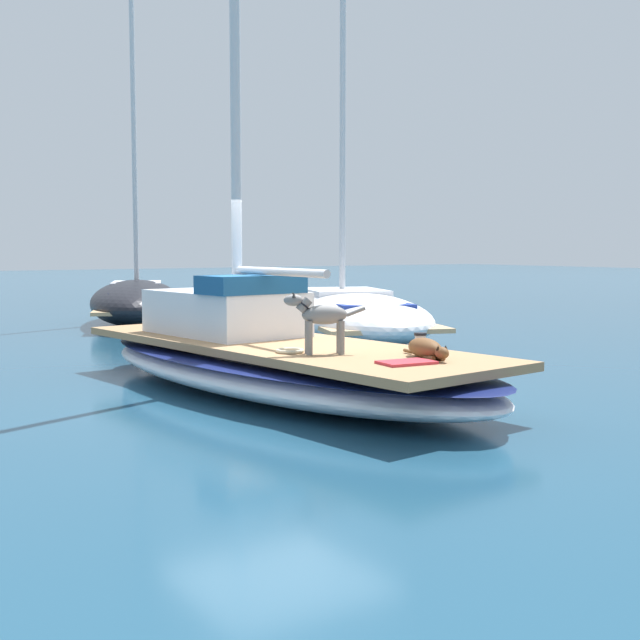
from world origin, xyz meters
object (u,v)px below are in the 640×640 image
Objects in this scene: dog_brown at (426,349)px; moored_boat_starboard_side at (350,314)px; dog_grey at (321,317)px; moored_boat_far_astern at (136,300)px; sailboat_main at (277,367)px; coiled_rope at (290,351)px; deck_towel at (406,362)px; deck_winch at (420,342)px.

moored_boat_starboard_side is at bearing 60.92° from dog_brown.
moored_boat_starboard_side is at bearing 51.94° from dog_grey.
moored_boat_starboard_side is at bearing -68.84° from moored_boat_far_astern.
sailboat_main is 1.04× the size of moored_boat_starboard_side.
sailboat_main is 23.08× the size of coiled_rope.
dog_brown is 1.07× the size of dog_grey.
dog_brown is at bearing -119.08° from moored_boat_starboard_side.
dog_brown is 1.69× the size of deck_towel.
coiled_rope is (-0.98, 1.23, -0.08)m from dog_brown.
deck_towel is (0.32, -1.14, -0.41)m from dog_grey.
coiled_rope is (-0.22, 0.30, -0.40)m from dog_grey.
moored_boat_starboard_side is (4.64, 5.35, -0.15)m from coiled_rope.
sailboat_main is at bearing 67.06° from coiled_rope.
deck_winch is 11.90m from moored_boat_far_astern.
moored_boat_far_astern is (1.40, 12.42, -0.19)m from dog_brown.
dog_grey is 4.23× the size of deck_winch.
dog_grey is (-0.76, 0.93, 0.32)m from dog_brown.
deck_winch is (1.15, -0.37, -0.32)m from dog_grey.
moored_boat_starboard_side is (2.26, -5.84, -0.04)m from moored_boat_far_astern.
moored_boat_far_astern is at bearing 111.16° from moored_boat_starboard_side.
moored_boat_far_astern reaches higher than dog_grey.
deck_winch is 0.03× the size of moored_boat_starboard_side.
dog_grey reaches higher than sailboat_main.
deck_towel is at bearing -121.17° from moored_boat_starboard_side.
dog_brown reaches higher than deck_towel.
dog_grey is at bearing -53.39° from coiled_rope.
moored_boat_far_astern reaches higher than sailboat_main.
moored_boat_far_astern is 6.26m from moored_boat_starboard_side.
coiled_rope is at bearing -112.94° from sailboat_main.
coiled_rope is (-1.37, 0.67, -0.08)m from deck_winch.
sailboat_main is 2.00m from deck_winch.
dog_brown is 12.50m from moored_boat_far_astern.
deck_towel is at bearing -74.53° from dog_grey.
dog_brown reaches higher than coiled_rope.
deck_winch is at bearing -94.88° from moored_boat_far_astern.
sailboat_main is at bearing -134.35° from moored_boat_starboard_side.
coiled_rope is 11.44m from moored_boat_far_astern.
moored_boat_starboard_side is (4.20, 4.29, 0.20)m from sailboat_main.
dog_grey is 1.25m from deck_towel.
moored_boat_far_astern is at bearing 81.69° from deck_towel.
deck_towel is at bearing -155.37° from dog_brown.
moored_boat_far_astern reaches higher than moored_boat_starboard_side.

